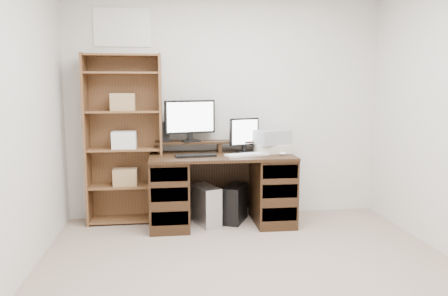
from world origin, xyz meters
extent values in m
cube|color=tan|center=(0.00, 0.00, -0.01)|extent=(3.50, 4.00, 0.02)
cube|color=silver|center=(0.00, 2.01, 1.25)|extent=(3.50, 0.02, 2.50)
cube|color=white|center=(-1.11, 1.99, 2.08)|extent=(0.60, 0.01, 0.40)
cube|color=black|center=(-0.09, 1.63, 0.73)|extent=(1.50, 0.70, 0.03)
cube|color=black|center=(-0.64, 1.63, 0.36)|extent=(0.40, 0.66, 0.72)
cube|color=black|center=(0.46, 1.63, 0.36)|extent=(0.40, 0.66, 0.72)
cube|color=black|center=(-0.09, 1.96, 0.40)|extent=(1.48, 0.02, 0.65)
cube|color=black|center=(-0.64, 1.30, 0.18)|extent=(0.36, 0.01, 0.14)
cube|color=black|center=(-0.64, 1.30, 0.42)|extent=(0.36, 0.01, 0.14)
cube|color=black|center=(-0.64, 1.30, 0.62)|extent=(0.36, 0.01, 0.14)
cube|color=black|center=(0.46, 1.30, 0.18)|extent=(0.36, 0.01, 0.14)
cube|color=black|center=(0.46, 1.30, 0.42)|extent=(0.36, 0.01, 0.14)
cube|color=black|center=(0.46, 1.30, 0.62)|extent=(0.36, 0.01, 0.14)
cube|color=black|center=(-0.74, 1.85, 0.80)|extent=(0.04, 0.20, 0.10)
cube|color=black|center=(-0.09, 1.85, 0.80)|extent=(0.04, 0.20, 0.10)
cube|color=black|center=(0.56, 1.85, 0.80)|extent=(0.04, 0.20, 0.10)
cube|color=black|center=(-0.09, 1.85, 0.86)|extent=(1.40, 0.22, 0.02)
cube|color=black|center=(-0.40, 1.82, 0.88)|extent=(0.22, 0.19, 0.02)
cube|color=black|center=(-0.41, 1.84, 0.94)|extent=(0.06, 0.04, 0.10)
cube|color=black|center=(-0.41, 1.84, 1.14)|extent=(0.55, 0.19, 0.36)
cube|color=white|center=(-0.40, 1.82, 1.14)|extent=(0.50, 0.15, 0.32)
cube|color=black|center=(0.18, 1.74, 0.76)|extent=(0.19, 0.17, 0.01)
cube|color=black|center=(0.17, 1.76, 0.81)|extent=(0.05, 0.04, 0.09)
cube|color=black|center=(0.17, 1.76, 0.98)|extent=(0.33, 0.14, 0.30)
cube|color=white|center=(0.18, 1.74, 0.98)|extent=(0.29, 0.10, 0.26)
cube|color=black|center=(-0.68, 1.83, 0.98)|extent=(0.10, 0.10, 0.22)
cube|color=black|center=(-0.37, 1.54, 0.76)|extent=(0.43, 0.19, 0.02)
cube|color=white|center=(0.16, 1.54, 0.76)|extent=(0.48, 0.27, 0.02)
ellipsoid|color=silver|center=(0.54, 1.53, 0.77)|extent=(0.10, 0.08, 0.03)
cube|color=beige|center=(0.47, 1.72, 0.80)|extent=(0.37, 0.29, 0.09)
cube|color=gray|center=(0.47, 1.72, 0.92)|extent=(0.42, 0.36, 0.15)
cube|color=#B1B4B8|center=(-0.26, 1.64, 0.21)|extent=(0.32, 0.45, 0.42)
cube|color=black|center=(0.07, 1.69, 0.20)|extent=(0.32, 0.43, 0.40)
cube|color=#19FF33|center=(-0.01, 1.51, 0.29)|extent=(0.01, 0.01, 0.01)
cube|color=brown|center=(-1.50, 1.83, 0.90)|extent=(0.02, 0.30, 1.80)
cube|color=brown|center=(-0.72, 1.83, 0.90)|extent=(0.02, 0.30, 1.80)
cube|color=brown|center=(-1.11, 1.97, 0.90)|extent=(0.80, 0.01, 1.80)
cube|color=brown|center=(-1.11, 1.83, 0.03)|extent=(0.75, 0.28, 0.02)
cube|color=brown|center=(-1.11, 1.83, 0.40)|extent=(0.75, 0.28, 0.02)
cube|color=brown|center=(-1.11, 1.83, 0.80)|extent=(0.75, 0.28, 0.02)
cube|color=brown|center=(-1.11, 1.83, 1.20)|extent=(0.75, 0.28, 0.02)
cube|color=brown|center=(-1.11, 1.83, 1.60)|extent=(0.75, 0.28, 0.02)
cube|color=brown|center=(-1.11, 1.83, 1.78)|extent=(0.75, 0.28, 0.02)
cube|color=#A07F54|center=(-1.11, 1.83, 0.50)|extent=(0.25, 0.20, 0.18)
cube|color=white|center=(-1.11, 1.83, 0.90)|extent=(0.25, 0.20, 0.18)
cube|color=#A07F54|center=(-1.11, 1.83, 1.30)|extent=(0.25, 0.20, 0.18)
camera|label=1|loc=(-0.63, -2.86, 1.47)|focal=35.00mm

